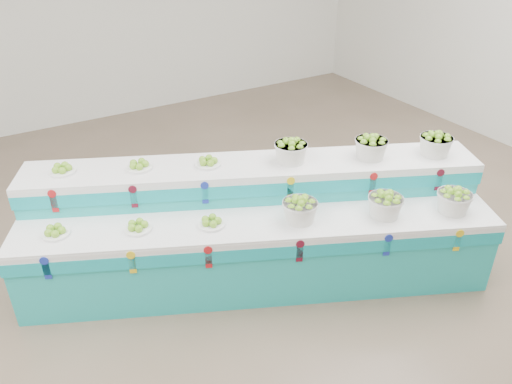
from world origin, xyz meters
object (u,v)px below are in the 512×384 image
display_stand (256,226)px  basket_upper_right (436,144)px  plate_upper_mid (139,165)px  basket_lower_left (300,209)px

display_stand → basket_upper_right: basket_upper_right is taller
display_stand → plate_upper_mid: bearing=165.7°
plate_upper_mid → basket_upper_right: (2.45, -1.11, 0.06)m
plate_upper_mid → basket_lower_left: bearing=-45.2°
display_stand → plate_upper_mid: size_ratio=18.00×
basket_upper_right → display_stand: bearing=164.1°
display_stand → basket_lower_left: (0.20, -0.37, 0.32)m
basket_lower_left → basket_upper_right: 1.47m
plate_upper_mid → basket_upper_right: basket_upper_right is taller
display_stand → basket_upper_right: size_ratio=13.81×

